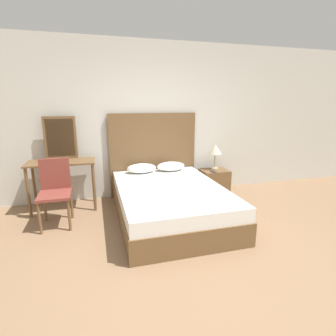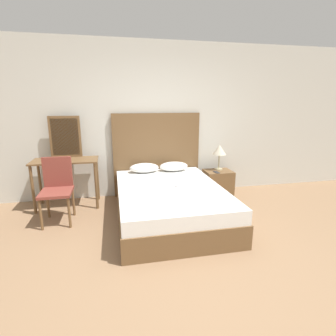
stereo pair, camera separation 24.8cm
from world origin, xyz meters
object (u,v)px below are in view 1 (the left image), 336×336
at_px(nightstand, 214,182).
at_px(phone_on_nightstand, 213,171).
at_px(bed, 170,202).
at_px(vanity_desk, 62,170).
at_px(phone_on_bed, 179,185).
at_px(table_lamp, 215,150).
at_px(chair, 55,188).

distance_m(nightstand, phone_on_nightstand, 0.27).
xyz_separation_m(bed, vanity_desk, (-1.54, 0.79, 0.41)).
bearing_deg(bed, nightstand, 35.95).
relative_size(phone_on_bed, table_lamp, 0.34).
distance_m(nightstand, chair, 2.73).
height_order(phone_on_bed, table_lamp, table_lamp).
xyz_separation_m(phone_on_bed, nightstand, (0.95, 0.78, -0.26)).
height_order(nightstand, phone_on_nightstand, phone_on_nightstand).
xyz_separation_m(table_lamp, chair, (-2.70, -0.60, -0.30)).
relative_size(phone_on_bed, chair, 0.17).
bearing_deg(phone_on_bed, nightstand, 39.38).
bearing_deg(bed, chair, 170.40).
height_order(nightstand, chair, chair).
distance_m(phone_on_bed, phone_on_nightstand, 1.10).
bearing_deg(phone_on_bed, chair, 171.47).
height_order(table_lamp, vanity_desk, table_lamp).
bearing_deg(chair, phone_on_nightstand, 9.19).
bearing_deg(nightstand, bed, -144.05).
bearing_deg(phone_on_nightstand, bed, -145.65).
distance_m(table_lamp, phone_on_nightstand, 0.41).
distance_m(table_lamp, vanity_desk, 2.66).
height_order(phone_on_bed, nightstand, phone_on_bed).
bearing_deg(nightstand, table_lamp, 67.52).
bearing_deg(chair, nightstand, 11.01).
relative_size(phone_on_nightstand, vanity_desk, 0.15).
bearing_deg(chair, vanity_desk, 84.93).
distance_m(phone_on_nightstand, vanity_desk, 2.55).
bearing_deg(phone_on_bed, table_lamp, 41.18).
height_order(bed, phone_on_bed, phone_on_bed).
relative_size(nightstand, vanity_desk, 0.48).
height_order(bed, vanity_desk, vanity_desk).
bearing_deg(nightstand, vanity_desk, 179.83).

